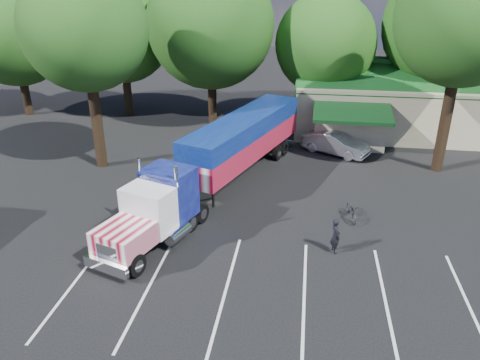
# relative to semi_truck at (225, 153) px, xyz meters

# --- Properties ---
(ground) EXTENTS (120.00, 120.00, 0.00)m
(ground) POSITION_rel_semi_truck_xyz_m (1.74, -3.78, -2.23)
(ground) COLOR black
(ground) RESTS_ON ground
(event_hall) EXTENTS (24.20, 14.12, 5.55)m
(event_hall) POSITION_rel_semi_truck_xyz_m (15.48, 14.03, -0.02)
(event_hall) COLOR tan
(event_hall) RESTS_ON ground
(tree_row_a) EXTENTS (9.00, 9.00, 11.68)m
(tree_row_a) POSITION_rel_semi_truck_xyz_m (-20.26, 12.72, 4.93)
(tree_row_a) COLOR black
(tree_row_a) RESTS_ON ground
(tree_row_b) EXTENTS (8.40, 8.40, 11.35)m
(tree_row_b) POSITION_rel_semi_truck_xyz_m (-11.26, 14.02, 4.90)
(tree_row_b) COLOR black
(tree_row_b) RESTS_ON ground
(tree_row_c) EXTENTS (10.00, 10.00, 13.05)m
(tree_row_c) POSITION_rel_semi_truck_xyz_m (-3.26, 12.42, 5.81)
(tree_row_c) COLOR black
(tree_row_c) RESTS_ON ground
(tree_row_d) EXTENTS (8.00, 8.00, 10.60)m
(tree_row_d) POSITION_rel_semi_truck_xyz_m (5.74, 13.72, 4.35)
(tree_row_d) COLOR black
(tree_row_d) RESTS_ON ground
(tree_row_e) EXTENTS (9.60, 9.60, 12.90)m
(tree_row_e) POSITION_rel_semi_truck_xyz_m (14.74, 14.22, 5.85)
(tree_row_e) COLOR black
(tree_row_e) RESTS_ON ground
(tree_near_left) EXTENTS (7.60, 7.60, 12.65)m
(tree_near_left) POSITION_rel_semi_truck_xyz_m (-8.76, 2.22, 6.58)
(tree_near_left) COLOR black
(tree_near_left) RESTS_ON ground
(tree_near_right) EXTENTS (8.00, 8.00, 13.50)m
(tree_near_right) POSITION_rel_semi_truck_xyz_m (13.24, 4.72, 7.23)
(tree_near_right) COLOR black
(tree_near_right) RESTS_ON ground
(semi_truck) EXTENTS (8.41, 18.53, 3.95)m
(semi_truck) POSITION_rel_semi_truck_xyz_m (0.00, 0.00, 0.00)
(semi_truck) COLOR black
(semi_truck) RESTS_ON ground
(woman) EXTENTS (0.62, 0.74, 1.74)m
(woman) POSITION_rel_semi_truck_xyz_m (6.24, -6.15, -1.36)
(woman) COLOR black
(woman) RESTS_ON ground
(bicycle) EXTENTS (0.97, 1.94, 0.98)m
(bicycle) POSITION_rel_semi_truck_xyz_m (7.24, -2.78, -1.74)
(bicycle) COLOR black
(bicycle) RESTS_ON ground
(silver_sedan) EXTENTS (4.94, 3.64, 1.55)m
(silver_sedan) POSITION_rel_semi_truck_xyz_m (6.74, 6.72, -1.45)
(silver_sedan) COLOR #B9BCC1
(silver_sedan) RESTS_ON ground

